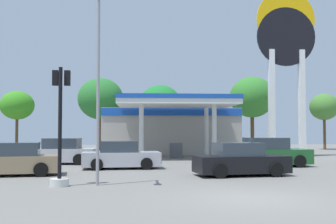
{
  "coord_description": "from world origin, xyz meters",
  "views": [
    {
      "loc": [
        -3.34,
        -12.41,
        2.08
      ],
      "look_at": [
        -1.25,
        17.44,
        3.37
      ],
      "focal_mm": 44.09,
      "sensor_mm": 36.0,
      "label": 1
    }
  ],
  "objects": [
    {
      "name": "car_1",
      "position": [
        3.94,
        10.52,
        0.74
      ],
      "size": [
        4.73,
        2.45,
        1.63
      ],
      "color": "black",
      "rests_on": "ground"
    },
    {
      "name": "tree_3",
      "position": [
        8.59,
        30.43,
        5.51
      ],
      "size": [
        4.72,
        4.72,
        7.7
      ],
      "color": "brown",
      "rests_on": "ground"
    },
    {
      "name": "car_3",
      "position": [
        -9.04,
        6.81,
        0.68
      ],
      "size": [
        4.41,
        2.41,
        1.5
      ],
      "color": "black",
      "rests_on": "ground"
    },
    {
      "name": "car_4",
      "position": [
        -8.15,
        13.11,
        0.71
      ],
      "size": [
        4.46,
        2.19,
        1.56
      ],
      "color": "black",
      "rests_on": "ground"
    },
    {
      "name": "corner_streetlamp",
      "position": [
        -4.9,
        3.03,
        4.28
      ],
      "size": [
        0.24,
        1.48,
        7.15
      ],
      "color": "gray",
      "rests_on": "ground"
    },
    {
      "name": "ground_plane",
      "position": [
        0.0,
        0.0,
        0.0
      ],
      "size": [
        90.0,
        90.0,
        0.0
      ],
      "primitive_type": "plane",
      "color": "slate",
      "rests_on": "ground"
    },
    {
      "name": "traffic_signal_0",
      "position": [
        -6.26,
        3.1,
        1.69
      ],
      "size": [
        0.69,
        0.7,
        4.4
      ],
      "color": "silver",
      "rests_on": "ground"
    },
    {
      "name": "tree_1",
      "position": [
        -7.31,
        30.15,
        5.25
      ],
      "size": [
        4.64,
        4.64,
        7.39
      ],
      "color": "brown",
      "rests_on": "ground"
    },
    {
      "name": "tree_2",
      "position": [
        -1.15,
        30.59,
        4.3
      ],
      "size": [
        4.75,
        4.75,
        6.77
      ],
      "color": "brown",
      "rests_on": "ground"
    },
    {
      "name": "tree_4",
      "position": [
        16.06,
        29.57,
        4.46
      ],
      "size": [
        2.98,
        2.98,
        5.88
      ],
      "color": "brown",
      "rests_on": "ground"
    },
    {
      "name": "station_pole_sign",
      "position": [
        8.07,
        18.72,
        8.38
      ],
      "size": [
        4.6,
        0.56,
        13.02
      ],
      "color": "white",
      "rests_on": "ground"
    },
    {
      "name": "gas_station",
      "position": [
        -0.66,
        23.07,
        2.2
      ],
      "size": [
        11.5,
        12.15,
        4.47
      ],
      "color": "#ADA89E",
      "rests_on": "ground"
    },
    {
      "name": "tree_0",
      "position": [
        -15.67,
        30.14,
        4.53
      ],
      "size": [
        3.39,
        3.39,
        6.0
      ],
      "color": "brown",
      "rests_on": "ground"
    },
    {
      "name": "car_2",
      "position": [
        1.25,
        6.06,
        0.68
      ],
      "size": [
        4.37,
        2.35,
        1.49
      ],
      "color": "black",
      "rests_on": "ground"
    },
    {
      "name": "car_5",
      "position": [
        -4.32,
        9.81,
        0.67
      ],
      "size": [
        4.26,
        2.17,
        1.48
      ],
      "color": "black",
      "rests_on": "ground"
    }
  ]
}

